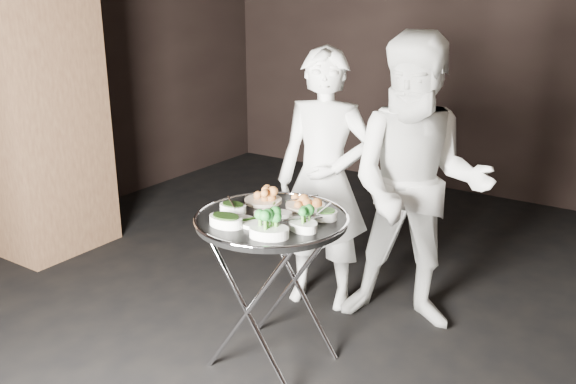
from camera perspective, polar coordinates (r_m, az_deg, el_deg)
The scene contains 17 objects.
floor at distance 3.51m, azimuth 0.62°, elevation -15.94°, with size 6.00×7.00×0.05m, color black.
wall_back at distance 6.18m, azimuth 19.40°, elevation 13.14°, with size 6.00×0.05×3.00m, color black.
column_left at distance 5.00m, azimuth -23.33°, elevation 11.69°, with size 0.80×0.80×3.00m, color #533523.
tray_stand at distance 3.26m, azimuth -1.48°, elevation -8.71°, with size 0.57×0.48×0.84m.
serving_tray at distance 3.11m, azimuth -1.54°, elevation -2.54°, with size 0.79×0.79×0.04m.
potato_plate_a at distance 3.31m, azimuth -2.35°, elevation -0.43°, with size 0.21×0.21×0.07m.
potato_plate_b at distance 3.23m, azimuth 1.63°, elevation -0.88°, with size 0.21×0.21×0.08m.
greens_bowl at distance 3.07m, azimuth 3.56°, elevation -2.01°, with size 0.12×0.12×0.07m.
asparagus_plate_a at distance 3.12m, azimuth -1.41°, elevation -1.92°, with size 0.23×0.20×0.04m.
asparagus_plate_b at distance 3.01m, azimuth -3.77°, elevation -2.72°, with size 0.21×0.17×0.04m.
spinach_bowl_a at distance 3.18m, azimuth -5.18°, elevation -1.39°, with size 0.16×0.11×0.06m.
spinach_bowl_b at distance 3.00m, azimuth -5.84°, elevation -2.56°, with size 0.18×0.12×0.08m.
broccoli_bowl_a at distance 2.94m, azimuth 1.39°, elevation -2.96°, with size 0.20×0.17×0.07m.
broccoli_bowl_b at distance 2.85m, azimuth -1.78°, elevation -3.56°, with size 0.23×0.20×0.08m.
serving_utensils at distance 3.13m, azimuth -0.58°, elevation -1.16°, with size 0.59×0.43×0.01m.
waiter_left at distance 3.80m, azimuth 3.40°, elevation 1.02°, with size 0.60×0.39×1.65m, color silver.
waiter_right at distance 3.59m, azimuth 11.99°, elevation 0.49°, with size 0.85×0.66×1.76m, color silver.
Camera 1 is at (1.59, -2.43, 1.96)m, focal length 38.00 mm.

